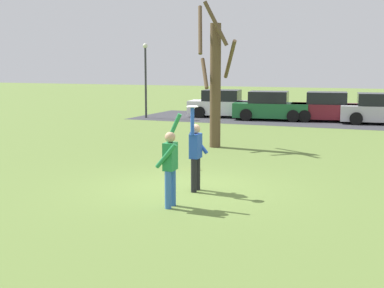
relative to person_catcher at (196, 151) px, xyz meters
name	(u,v)px	position (x,y,z in m)	size (l,w,h in m)	color
ground_plane	(187,188)	(-0.31, 0.20, -0.98)	(120.00, 120.00, 0.00)	olive
person_catcher	(196,151)	(0.00, 0.00, 0.00)	(0.49, 0.55, 2.08)	black
person_defender	(170,163)	(0.06, -1.59, 0.00)	(0.49, 0.55, 2.04)	#3366B7
frisbee_disc	(192,107)	(0.01, -0.22, 1.11)	(0.27, 0.27, 0.02)	white
parked_car_white	(224,105)	(-5.51, 17.96, -0.25)	(4.31, 2.46, 1.59)	white
parked_car_green	(271,107)	(-2.53, 17.36, -0.25)	(4.31, 2.46, 1.59)	#1E6633
parked_car_maroon	(329,108)	(0.57, 17.89, -0.25)	(4.31, 2.46, 1.59)	maroon
parked_car_silver	(381,110)	(3.26, 17.57, -0.25)	(4.31, 2.46, 1.59)	#BCBCC1
parking_strip	(323,121)	(0.31, 17.71, -0.98)	(21.16, 6.40, 0.01)	#38383D
bare_tree_tall	(215,80)	(-2.00, 6.81, 1.53)	(1.69, 1.68, 5.31)	brown
lamppost_by_lot	(146,73)	(-9.48, 15.71, 1.60)	(0.28, 0.28, 4.26)	#2D2D33
field_cone_orange	(195,165)	(-1.01, 2.46, -0.82)	(0.26, 0.26, 0.32)	orange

